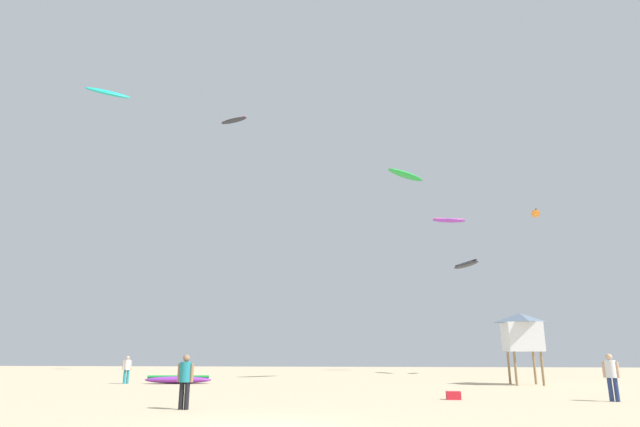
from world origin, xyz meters
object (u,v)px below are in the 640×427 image
Objects in this scene: kite_aloft_0 at (108,93)px; kite_aloft_1 at (536,214)px; kite_aloft_3 at (449,220)px; kite_aloft_5 at (406,175)px; lifeguard_tower at (522,332)px; kite_aloft_2 at (234,120)px; person_foreground at (185,377)px; person_midground at (127,367)px; person_left at (611,373)px; kite_aloft_4 at (466,265)px; cooler_box at (453,395)px; kite_grounded_near at (178,380)px.

kite_aloft_1 is (38.99, 4.21, -11.72)m from kite_aloft_0.
kite_aloft_3 is at bearing 125.19° from kite_aloft_1.
lifeguard_tower is at bearing -40.27° from kite_aloft_5.
kite_aloft_2 is 0.94× the size of kite_aloft_3.
person_foreground is 0.44× the size of kite_aloft_0.
kite_aloft_1 is 0.71× the size of kite_aloft_5.
kite_aloft_1 reaches higher than person_midground.
kite_aloft_5 is at bearing -108.41° from kite_aloft_3.
person_foreground is at bearing 135.70° from person_left.
kite_aloft_5 is (27.10, -3.95, -10.51)m from kite_aloft_0.
person_foreground is 38.95m from kite_aloft_0.
kite_aloft_2 is 0.86× the size of kite_aloft_4.
kite_grounded_near is at bearing 147.04° from cooler_box.
kite_aloft_3 is 0.92× the size of kite_aloft_4.
cooler_box is 21.60m from kite_aloft_5.
kite_aloft_1 is at bearing 27.75° from kite_grounded_near.
kite_aloft_0 is 40.93m from kite_aloft_1.
kite_aloft_2 reaches higher than lifeguard_tower.
kite_aloft_4 reaches higher than person_midground.
person_midground is 0.46× the size of kite_aloft_2.
kite_aloft_4 reaches higher than kite_grounded_near.
kite_aloft_0 is (-12.33, 9.82, 25.30)m from kite_grounded_near.
kite_aloft_3 is at bearing -82.64° from person_midground.
lifeguard_tower reaches higher than person_foreground.
kite_aloft_2 is 29.43m from kite_aloft_4.
kite_aloft_2 is (-24.09, 29.90, 25.90)m from person_left.
kite_aloft_2 reaches higher than kite_aloft_5.
kite_aloft_0 is 1.06× the size of kite_aloft_3.
person_left is 0.66× the size of kite_aloft_1.
kite_aloft_0 is at bearing 171.72° from kite_aloft_5.
lifeguard_tower is 38.74m from kite_aloft_2.
kite_grounded_near is 21.71m from kite_aloft_5.
lifeguard_tower is at bearing -88.89° from kite_aloft_3.
lifeguard_tower is 25.45m from kite_aloft_3.
kite_aloft_1 reaches higher than person_foreground.
kite_aloft_1 is at bearing 16.80° from person_left.
kite_grounded_near is 1.10× the size of kite_aloft_3.
person_midground is 0.60× the size of kite_aloft_1.
kite_aloft_5 reaches higher than kite_grounded_near.
kite_aloft_2 reaches higher than kite_aloft_0.
kite_grounded_near is 7.44× the size of cooler_box.
kite_aloft_3 reaches higher than person_foreground.
person_midground is 35.53m from kite_aloft_1.
kite_aloft_4 is at bearing 38.44° from kite_grounded_near.
person_left is 0.50× the size of kite_aloft_2.
lifeguard_tower is (24.04, 1.05, 2.10)m from person_midground.
kite_aloft_2 is at bearing -37.89° from person_midground.
kite_aloft_0 is at bearing -135.28° from person_foreground.
kite_aloft_4 is (15.07, 30.99, 8.68)m from person_foreground.
person_midground is 0.43× the size of kite_aloft_3.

